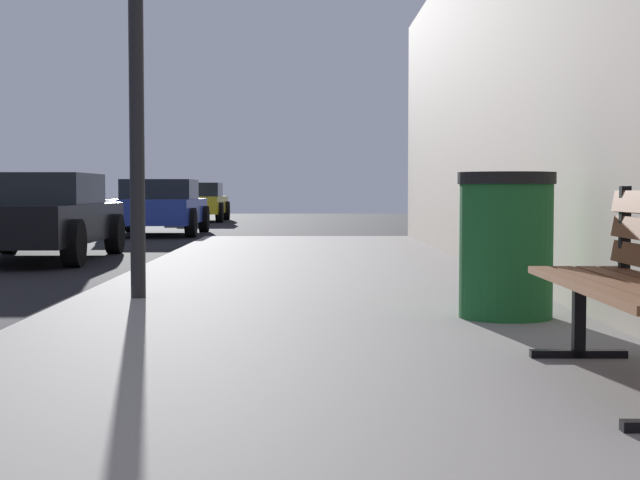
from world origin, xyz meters
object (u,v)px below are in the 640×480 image
at_px(car_black, 38,216).
at_px(car_yellow, 197,202).
at_px(trash_bin, 506,245).
at_px(car_blue, 159,206).

bearing_deg(car_black, car_yellow, -91.12).
xyz_separation_m(car_black, car_yellow, (0.35, 17.85, -0.00)).
distance_m(trash_bin, car_black, 9.34).
height_order(car_blue, car_yellow, same).
relative_size(car_black, car_blue, 1.02).
height_order(trash_bin, car_yellow, car_yellow).
xyz_separation_m(car_black, car_blue, (0.55, 8.13, 0.00)).
relative_size(car_blue, car_yellow, 1.04).
relative_size(trash_bin, car_black, 0.23).
bearing_deg(trash_bin, car_black, 124.47).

